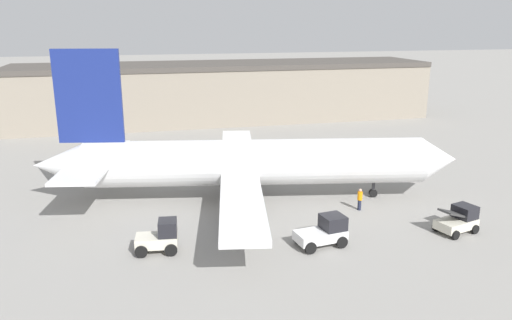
{
  "coord_description": "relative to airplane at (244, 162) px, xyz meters",
  "views": [
    {
      "loc": [
        -9.78,
        -39.31,
        14.77
      ],
      "look_at": [
        0.0,
        0.0,
        3.5
      ],
      "focal_mm": 35.0,
      "sensor_mm": 36.0,
      "label": 1
    }
  ],
  "objects": [
    {
      "name": "terminal_building",
      "position": [
        5.05,
        36.17,
        1.05
      ],
      "size": [
        62.5,
        13.1,
        8.73
      ],
      "color": "gray",
      "rests_on": "ground_plane"
    },
    {
      "name": "ground_plane",
      "position": [
        0.99,
        -0.19,
        -3.32
      ],
      "size": [
        400.0,
        400.0,
        0.0
      ],
      "primitive_type": "plane",
      "color": "gray"
    },
    {
      "name": "belt_loader_truck",
      "position": [
        13.57,
        -10.43,
        -2.39
      ],
      "size": [
        3.28,
        2.6,
        1.94
      ],
      "rotation": [
        0.0,
        0.0,
        0.27
      ],
      "color": "beige",
      "rests_on": "ground_plane"
    },
    {
      "name": "baggage_tug",
      "position": [
        3.31,
        -10.17,
        -2.34
      ],
      "size": [
        3.62,
        2.43,
        2.05
      ],
      "rotation": [
        0.0,
        0.0,
        0.14
      ],
      "color": "silver",
      "rests_on": "ground_plane"
    },
    {
      "name": "ground_crew_worker",
      "position": [
        8.51,
        -4.71,
        -2.35
      ],
      "size": [
        0.4,
        0.4,
        1.82
      ],
      "rotation": [
        0.0,
        0.0,
        2.29
      ],
      "color": "#1E2338",
      "rests_on": "ground_plane"
    },
    {
      "name": "pushback_tug",
      "position": [
        -7.61,
        -8.47,
        -2.32
      ],
      "size": [
        2.93,
        2.14,
        2.18
      ],
      "rotation": [
        0.0,
        0.0,
        -0.12
      ],
      "color": "beige",
      "rests_on": "ground_plane"
    },
    {
      "name": "airplane",
      "position": [
        0.0,
        0.0,
        0.0
      ],
      "size": [
        35.82,
        29.45,
        12.73
      ],
      "rotation": [
        0.0,
        0.0,
        -0.19
      ],
      "color": "silver",
      "rests_on": "ground_plane"
    }
  ]
}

